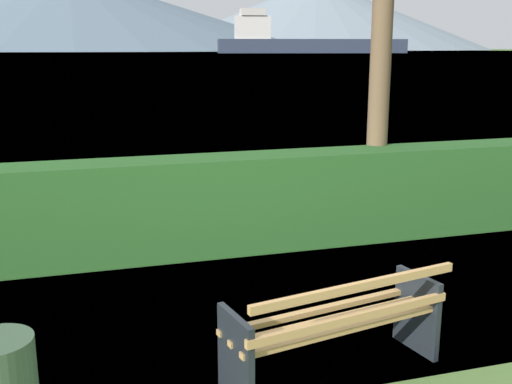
{
  "coord_description": "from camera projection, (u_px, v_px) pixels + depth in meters",
  "views": [
    {
      "loc": [
        -1.81,
        -4.02,
        2.51
      ],
      "look_at": [
        0.0,
        2.09,
        0.99
      ],
      "focal_mm": 42.68,
      "sensor_mm": 36.0,
      "label": 1
    }
  ],
  "objects": [
    {
      "name": "park_bench",
      "position": [
        337.0,
        325.0,
        4.68
      ],
      "size": [
        1.85,
        0.9,
        0.87
      ],
      "color": "tan",
      "rests_on": "ground_plane"
    },
    {
      "name": "ground_plane",
      "position": [
        331.0,
        372.0,
        4.83
      ],
      "size": [
        1400.0,
        1400.0,
        0.0
      ],
      "primitive_type": "plane",
      "color": "#4C6B33"
    },
    {
      "name": "water_surface",
      "position": [
        75.0,
        52.0,
        293.63
      ],
      "size": [
        620.0,
        620.0,
        0.0
      ],
      "primitive_type": "plane",
      "color": "slate",
      "rests_on": "ground_plane"
    },
    {
      "name": "distant_hills",
      "position": [
        105.0,
        12.0,
        520.86
      ],
      "size": [
        754.62,
        398.53,
        65.49
      ],
      "color": "gray",
      "rests_on": "ground_plane"
    },
    {
      "name": "hedge_row",
      "position": [
        232.0,
        203.0,
        7.62
      ],
      "size": [
        11.81,
        0.65,
        1.2
      ],
      "primitive_type": "cube",
      "color": "#285B23",
      "rests_on": "ground_plane"
    },
    {
      "name": "cargo_ship_large",
      "position": [
        298.0,
        41.0,
        262.21
      ],
      "size": [
        82.28,
        26.45,
        18.31
      ],
      "color": "#2D384C",
      "rests_on": "water_surface"
    }
  ]
}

